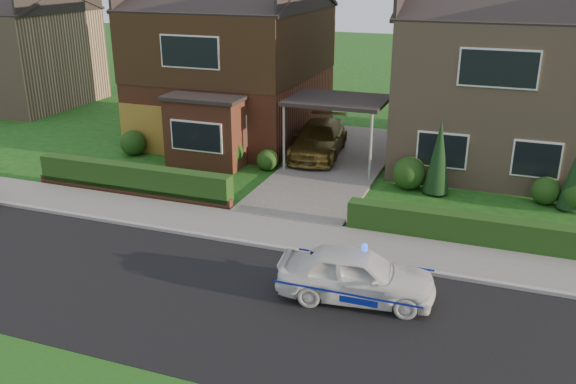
% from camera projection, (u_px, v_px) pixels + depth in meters
% --- Properties ---
extents(ground, '(120.00, 120.00, 0.00)m').
position_uv_depth(ground, '(212.00, 298.00, 14.92)').
color(ground, '#164913').
rests_on(ground, ground).
extents(road, '(60.00, 6.00, 0.02)m').
position_uv_depth(road, '(212.00, 298.00, 14.92)').
color(road, black).
rests_on(road, ground).
extents(kerb, '(60.00, 0.16, 0.12)m').
position_uv_depth(kerb, '(260.00, 245.00, 17.58)').
color(kerb, '#9E9993').
rests_on(kerb, ground).
extents(sidewalk, '(60.00, 2.00, 0.10)m').
position_uv_depth(sidewalk, '(273.00, 231.00, 18.51)').
color(sidewalk, slate).
rests_on(sidewalk, ground).
extents(driveway, '(3.80, 12.00, 0.12)m').
position_uv_depth(driveway, '(336.00, 165.00, 24.56)').
color(driveway, '#666059').
rests_on(driveway, ground).
extents(house_left, '(7.50, 9.53, 7.25)m').
position_uv_depth(house_left, '(233.00, 54.00, 27.65)').
color(house_left, brown).
rests_on(house_left, ground).
extents(house_right, '(7.50, 8.06, 7.25)m').
position_uv_depth(house_right, '(500.00, 72.00, 24.04)').
color(house_right, '#93755A').
rests_on(house_right, ground).
extents(carport_link, '(3.80, 3.00, 2.77)m').
position_uv_depth(carport_link, '(337.00, 101.00, 23.60)').
color(carport_link, black).
rests_on(carport_link, ground).
extents(garage_door, '(2.20, 0.10, 2.10)m').
position_uv_depth(garage_door, '(143.00, 129.00, 25.96)').
color(garage_door, '#89601D').
rests_on(garage_door, ground).
extents(dwarf_wall, '(7.70, 0.25, 0.36)m').
position_uv_depth(dwarf_wall, '(132.00, 191.00, 21.39)').
color(dwarf_wall, brown).
rests_on(dwarf_wall, ground).
extents(hedge_left, '(7.50, 0.55, 0.90)m').
position_uv_depth(hedge_left, '(135.00, 195.00, 21.58)').
color(hedge_left, '#153B12').
rests_on(hedge_left, ground).
extents(hedge_right, '(7.50, 0.55, 0.80)m').
position_uv_depth(hedge_right, '(474.00, 245.00, 17.75)').
color(hedge_right, '#153B12').
rests_on(hedge_right, ground).
extents(shrub_left_far, '(1.08, 1.08, 1.08)m').
position_uv_depth(shrub_left_far, '(133.00, 143.00, 25.82)').
color(shrub_left_far, '#153B12').
rests_on(shrub_left_far, ground).
extents(shrub_left_mid, '(1.32, 1.32, 1.32)m').
position_uv_depth(shrub_left_mid, '(227.00, 152.00, 24.15)').
color(shrub_left_mid, '#153B12').
rests_on(shrub_left_mid, ground).
extents(shrub_left_near, '(0.84, 0.84, 0.84)m').
position_uv_depth(shrub_left_near, '(267.00, 160.00, 23.98)').
color(shrub_left_near, '#153B12').
rests_on(shrub_left_near, ground).
extents(shrub_right_near, '(1.20, 1.20, 1.20)m').
position_uv_depth(shrub_right_near, '(409.00, 173.00, 21.93)').
color(shrub_right_near, '#153B12').
rests_on(shrub_right_near, ground).
extents(shrub_right_mid, '(0.96, 0.96, 0.96)m').
position_uv_depth(shrub_right_mid, '(546.00, 191.00, 20.58)').
color(shrub_right_mid, '#153B12').
rests_on(shrub_right_mid, ground).
extents(conifer_a, '(0.90, 0.90, 2.60)m').
position_uv_depth(conifer_a, '(438.00, 159.00, 21.19)').
color(conifer_a, black).
rests_on(conifer_a, ground).
extents(conifer_b, '(0.90, 0.90, 2.20)m').
position_uv_depth(conifer_b, '(575.00, 179.00, 19.84)').
color(conifer_b, black).
rests_on(conifer_b, ground).
extents(neighbour_left, '(6.50, 7.00, 5.20)m').
position_uv_depth(neighbour_left, '(21.00, 58.00, 34.51)').
color(neighbour_left, '#93755A').
rests_on(neighbour_left, ground).
extents(police_car, '(3.49, 3.96, 1.46)m').
position_uv_depth(police_car, '(356.00, 275.00, 14.68)').
color(police_car, silver).
rests_on(police_car, ground).
extents(driveway_car, '(2.44, 4.90, 1.37)m').
position_uv_depth(driveway_car, '(319.00, 139.00, 25.40)').
color(driveway_car, brown).
rests_on(driveway_car, driveway).
extents(potted_plant_a, '(0.47, 0.36, 0.80)m').
position_uv_depth(potted_plant_a, '(177.00, 183.00, 21.53)').
color(potted_plant_a, gray).
rests_on(potted_plant_a, ground).
extents(potted_plant_b, '(0.51, 0.48, 0.74)m').
position_uv_depth(potted_plant_b, '(127.00, 178.00, 22.15)').
color(potted_plant_b, gray).
rests_on(potted_plant_b, ground).
extents(potted_plant_c, '(0.61, 0.61, 0.78)m').
position_uv_depth(potted_plant_c, '(166.00, 182.00, 21.61)').
color(potted_plant_c, gray).
rests_on(potted_plant_c, ground).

